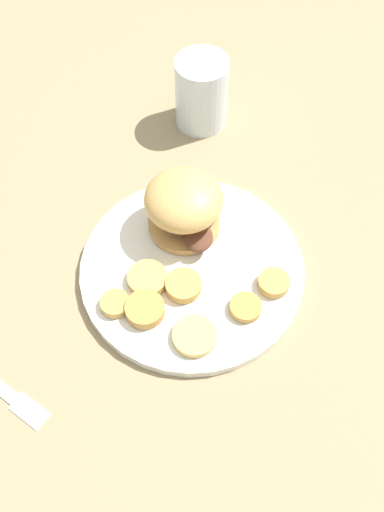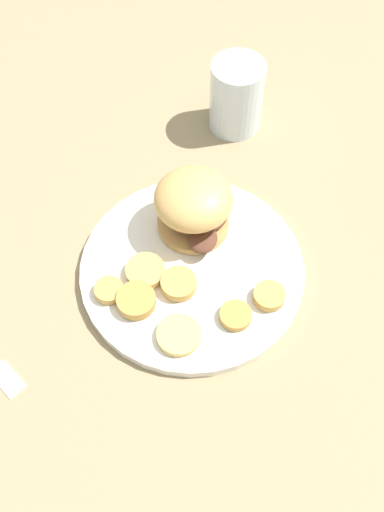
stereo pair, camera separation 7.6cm
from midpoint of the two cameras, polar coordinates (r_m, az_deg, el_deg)
The scene contains 11 objects.
ground_plane at distance 0.79m, azimuth -2.73°, elevation -1.79°, with size 4.00×4.00×0.00m, color #937F5B.
dinner_plate at distance 0.79m, azimuth -2.76°, elevation -1.46°, with size 0.29×0.29×0.02m.
sandwich at distance 0.78m, azimuth -3.52°, elevation 4.52°, with size 0.12×0.10×0.09m.
potato_round_0 at distance 0.75m, azimuth -7.43°, elevation -5.29°, with size 0.05×0.05×0.01m, color #BC8942.
potato_round_1 at distance 0.73m, azimuth -2.76°, elevation -7.86°, with size 0.05×0.05×0.01m, color #DBB766.
potato_round_2 at distance 0.77m, azimuth -7.12°, elevation -2.28°, with size 0.05×0.05×0.01m, color tan.
potato_round_3 at distance 0.76m, azimuth -10.19°, elevation -4.71°, with size 0.04×0.04×0.01m, color tan.
potato_round_4 at distance 0.74m, azimuth 2.24°, elevation -5.14°, with size 0.04×0.04×0.01m, color #BC8942.
potato_round_5 at distance 0.76m, azimuth 5.00°, elevation -2.78°, with size 0.04×0.04×0.01m, color tan.
potato_round_6 at distance 0.76m, azimuth -3.69°, elevation -3.06°, with size 0.05×0.05×0.01m, color tan.
drinking_glass at distance 0.93m, azimuth -1.51°, elevation 15.14°, with size 0.08×0.08×0.11m.
Camera 1 is at (0.38, -0.15, 0.68)m, focal length 42.00 mm.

